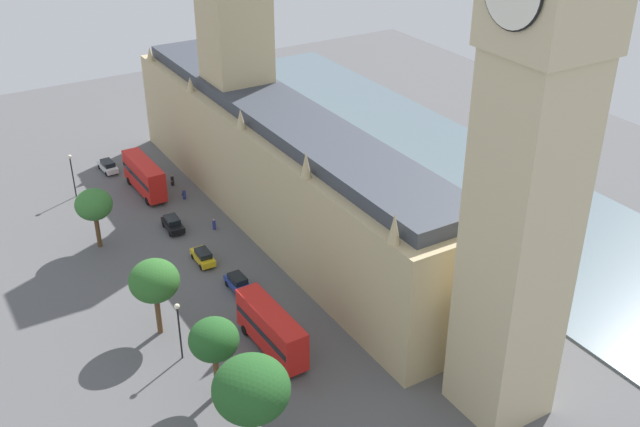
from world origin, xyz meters
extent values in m
plane|color=#565659|center=(0.00, 0.00, 0.00)|extent=(139.22, 139.22, 0.00)
cube|color=slate|center=(-29.28, 0.00, 0.12)|extent=(28.21, 125.30, 0.25)
cube|color=tan|center=(-2.00, 0.00, 7.07)|extent=(11.87, 69.22, 14.14)
cube|color=tan|center=(-2.00, -12.46, 16.18)|extent=(7.69, 7.69, 32.36)
cube|color=#383D47|center=(-2.00, 0.00, 14.94)|extent=(9.02, 66.45, 1.60)
cone|color=tan|center=(3.54, -31.15, 15.20)|extent=(1.20, 1.20, 2.13)
cone|color=tan|center=(3.54, -15.58, 15.13)|extent=(1.20, 1.20, 1.99)
cone|color=tan|center=(3.54, 0.00, 15.39)|extent=(1.20, 1.20, 2.52)
cone|color=tan|center=(3.54, 15.58, 15.62)|extent=(1.20, 1.20, 2.96)
cone|color=tan|center=(3.54, 31.15, 15.67)|extent=(1.20, 1.20, 3.06)
cube|color=#CCBA8E|center=(-2.13, 40.47, 16.60)|extent=(7.02, 7.02, 33.21)
cube|color=silver|center=(13.32, -26.73, 0.72)|extent=(1.99, 4.66, 0.75)
cube|color=black|center=(13.30, -26.50, 1.42)|extent=(1.59, 2.64, 0.65)
cylinder|color=black|center=(14.18, -28.14, 0.34)|extent=(0.29, 0.69, 0.68)
cylinder|color=black|center=(12.63, -28.24, 0.34)|extent=(0.29, 0.69, 0.68)
cylinder|color=black|center=(14.00, -25.23, 0.34)|extent=(0.29, 0.69, 0.68)
cylinder|color=black|center=(12.45, -25.32, 0.34)|extent=(0.29, 0.69, 0.68)
cube|color=red|center=(10.82, -17.17, 2.65)|extent=(2.67, 10.54, 4.20)
cube|color=black|center=(10.82, -17.17, 2.73)|extent=(2.72, 10.14, 0.70)
cylinder|color=black|center=(12.03, -20.83, 0.55)|extent=(0.37, 1.11, 1.10)
cylinder|color=black|center=(9.73, -20.87, 0.55)|extent=(0.37, 1.11, 1.10)
cylinder|color=black|center=(11.91, -13.48, 0.55)|extent=(0.37, 1.11, 1.10)
cylinder|color=black|center=(9.61, -13.52, 0.55)|extent=(0.37, 1.11, 1.10)
cube|color=black|center=(11.49, -5.09, 0.72)|extent=(2.08, 4.33, 0.75)
cube|color=black|center=(11.48, -5.30, 1.42)|extent=(1.69, 2.45, 0.65)
cylinder|color=black|center=(10.70, -3.69, 0.34)|extent=(0.28, 0.69, 0.68)
cylinder|color=black|center=(12.41, -3.77, 0.34)|extent=(0.28, 0.69, 0.68)
cylinder|color=black|center=(10.57, -6.40, 0.34)|extent=(0.28, 0.69, 0.68)
cylinder|color=black|center=(12.28, -6.49, 0.34)|extent=(0.28, 0.69, 0.68)
cube|color=gold|center=(11.32, 4.16, 0.72)|extent=(1.84, 4.27, 0.75)
cube|color=black|center=(11.33, 4.37, 1.42)|extent=(1.51, 2.41, 0.65)
cylinder|color=black|center=(12.05, 2.78, 0.34)|extent=(0.27, 0.69, 0.68)
cylinder|color=black|center=(10.51, 2.83, 0.34)|extent=(0.27, 0.69, 0.68)
cylinder|color=black|center=(12.14, 5.49, 0.34)|extent=(0.27, 0.69, 0.68)
cylinder|color=black|center=(10.59, 5.53, 0.34)|extent=(0.27, 0.69, 0.68)
cube|color=navy|center=(10.16, 11.61, 0.72)|extent=(1.86, 4.29, 0.75)
cube|color=black|center=(10.17, 11.40, 1.42)|extent=(1.55, 2.41, 0.65)
cylinder|color=black|center=(9.32, 12.96, 0.34)|extent=(0.26, 0.68, 0.68)
cylinder|color=black|center=(10.96, 12.99, 0.34)|extent=(0.26, 0.68, 0.68)
cylinder|color=black|center=(9.36, 10.24, 0.34)|extent=(0.26, 0.68, 0.68)
cylinder|color=black|center=(11.00, 10.26, 0.34)|extent=(0.26, 0.68, 0.68)
cube|color=red|center=(11.93, 22.98, 2.65)|extent=(2.75, 10.56, 4.20)
cube|color=black|center=(11.93, 22.98, 2.73)|extent=(2.80, 10.16, 0.70)
cylinder|color=black|center=(13.17, 19.33, 0.55)|extent=(0.38, 1.11, 1.10)
cylinder|color=black|center=(10.87, 19.28, 0.55)|extent=(0.38, 1.11, 1.10)
cylinder|color=black|center=(12.99, 26.68, 0.55)|extent=(0.38, 1.11, 1.10)
cylinder|color=black|center=(10.69, 26.63, 0.55)|extent=(0.38, 1.11, 1.10)
cylinder|color=black|center=(6.78, -17.36, 0.68)|extent=(0.61, 0.61, 1.35)
sphere|color=tan|center=(6.78, -17.36, 1.48)|extent=(0.26, 0.26, 0.26)
cube|color=gray|center=(7.03, -17.23, 0.74)|extent=(0.24, 0.32, 0.24)
cylinder|color=navy|center=(6.89, -2.55, 0.63)|extent=(0.59, 0.59, 1.27)
sphere|color=beige|center=(6.89, -2.55, 1.39)|extent=(0.24, 0.24, 0.24)
cube|color=gray|center=(6.67, -2.72, 0.70)|extent=(0.26, 0.29, 0.23)
cylinder|color=navy|center=(6.95, -12.52, 0.65)|extent=(0.47, 0.47, 1.29)
sphere|color=#8C6647|center=(6.95, -12.52, 1.42)|extent=(0.25, 0.25, 0.25)
cube|color=black|center=(7.22, -12.55, 0.71)|extent=(0.13, 0.31, 0.23)
cylinder|color=brown|center=(19.32, 26.22, 2.33)|extent=(0.56, 0.56, 4.67)
ellipsoid|color=#235623|center=(19.32, 26.22, 6.39)|extent=(4.61, 4.61, 3.92)
cylinder|color=brown|center=(20.58, 14.43, 2.23)|extent=(0.56, 0.56, 4.47)
ellipsoid|color=#2D6628|center=(20.58, 14.43, 6.39)|extent=(5.13, 5.13, 4.36)
cylinder|color=brown|center=(20.79, -6.01, 2.07)|extent=(0.56, 0.56, 4.15)
ellipsoid|color=#387533|center=(20.79, -6.01, 5.84)|extent=(4.52, 4.52, 3.84)
ellipsoid|color=#235623|center=(19.71, 34.59, 7.14)|extent=(6.46, 6.46, 5.49)
cylinder|color=black|center=(20.20, 19.53, 2.98)|extent=(0.18, 0.18, 5.96)
sphere|color=#F2EAC6|center=(20.20, 19.53, 6.24)|extent=(0.56, 0.56, 0.56)
cylinder|color=black|center=(19.65, -21.00, 2.89)|extent=(0.18, 0.18, 5.78)
sphere|color=#F2EAC6|center=(19.65, -21.00, 6.06)|extent=(0.56, 0.56, 0.56)
camera|label=1|loc=(39.37, 78.19, 49.19)|focal=43.10mm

